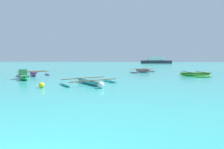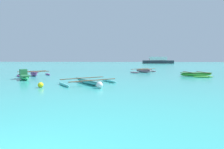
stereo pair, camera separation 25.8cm
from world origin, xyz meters
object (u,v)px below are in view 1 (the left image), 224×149
object	(u,v)px
moored_boat_4	(195,74)
moored_boat_1	(89,81)
moored_boat_3	(24,76)
distant_ferry	(156,61)
mooring_buoy_0	(101,85)
moored_boat_0	(33,74)
moored_boat_2	(143,71)
mooring_buoy_1	(42,85)

from	to	relation	value
moored_boat_4	moored_boat_1	bearing A→B (deg)	-151.50
moored_boat_3	distant_ferry	xyz separation A→B (m)	(24.14, 64.97, 0.88)
moored_boat_1	mooring_buoy_0	xyz separation A→B (m)	(1.26, -2.05, 0.04)
moored_boat_0	moored_boat_3	size ratio (longest dim) A/B	1.27
moored_boat_2	moored_boat_4	xyz separation A→B (m)	(5.57, -5.30, -0.03)
moored_boat_1	moored_boat_4	bearing A→B (deg)	84.48
moored_boat_3	mooring_buoy_1	size ratio (longest dim) A/B	7.79
moored_boat_0	moored_boat_4	size ratio (longest dim) A/B	1.02
mooring_buoy_0	moored_boat_0	bearing A→B (deg)	138.64
moored_boat_0	moored_boat_3	bearing A→B (deg)	-27.67
moored_boat_2	mooring_buoy_0	world-z (taller)	moored_boat_2
moored_boat_1	distant_ferry	size ratio (longest dim) A/B	0.35
moored_boat_2	moored_boat_3	bearing A→B (deg)	-98.90
moored_boat_2	moored_boat_0	bearing A→B (deg)	-111.68
moored_boat_1	mooring_buoy_0	bearing A→B (deg)	-6.97
moored_boat_1	mooring_buoy_1	size ratio (longest dim) A/B	12.31
moored_boat_0	mooring_buoy_1	size ratio (longest dim) A/B	9.89
moored_boat_1	moored_boat_3	world-z (taller)	moored_boat_3
distant_ferry	mooring_buoy_0	bearing A→B (deg)	-102.84
moored_boat_0	distant_ferry	world-z (taller)	distant_ferry
moored_boat_1	mooring_buoy_1	world-z (taller)	moored_boat_1
moored_boat_1	mooring_buoy_1	xyz separation A→B (m)	(-2.86, -2.19, -0.00)
moored_boat_0	moored_boat_4	xyz separation A→B (m)	(19.11, 1.23, -0.02)
moored_boat_4	mooring_buoy_0	world-z (taller)	moored_boat_4
moored_boat_4	distant_ferry	xyz separation A→B (m)	(5.97, 60.24, 0.99)
moored_boat_2	moored_boat_1	bearing A→B (deg)	-71.36
moored_boat_2	distant_ferry	size ratio (longest dim) A/B	0.32
moored_boat_2	moored_boat_3	xyz separation A→B (m)	(-12.60, -10.03, 0.08)
moored_boat_1	distant_ferry	xyz separation A→B (m)	(17.13, 67.53, 1.03)
moored_boat_2	mooring_buoy_0	distance (m)	15.26
moored_boat_2	mooring_buoy_1	bearing A→B (deg)	-77.18
moored_boat_0	mooring_buoy_0	world-z (taller)	moored_boat_0
moored_boat_4	mooring_buoy_0	distance (m)	13.61
moored_boat_1	mooring_buoy_0	world-z (taller)	mooring_buoy_0
moored_boat_2	mooring_buoy_0	size ratio (longest dim) A/B	9.57
moored_boat_0	mooring_buoy_1	distance (m)	9.69
moored_boat_0	mooring_buoy_0	bearing A→B (deg)	5.96
moored_boat_2	mooring_buoy_1	size ratio (longest dim) A/B	11.33
distant_ferry	moored_boat_4	bearing A→B (deg)	-95.66
distant_ferry	moored_boat_0	bearing A→B (deg)	-112.19
moored_boat_1	moored_boat_3	size ratio (longest dim) A/B	1.58
mooring_buoy_1	distant_ferry	size ratio (longest dim) A/B	0.03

